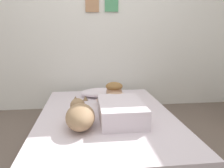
{
  "coord_description": "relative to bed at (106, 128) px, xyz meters",
  "views": [
    {
      "loc": [
        -0.26,
        -1.81,
        1.12
      ],
      "look_at": [
        0.05,
        0.74,
        0.56
      ],
      "focal_mm": 35.94,
      "sensor_mm": 36.0,
      "label": 1
    }
  ],
  "objects": [
    {
      "name": "coffee_cup",
      "position": [
        0.13,
        0.43,
        0.2
      ],
      "size": [
        0.12,
        0.09,
        0.07
      ],
      "color": "white",
      "rests_on": "bed"
    },
    {
      "name": "bed",
      "position": [
        0.0,
        0.0,
        0.0
      ],
      "size": [
        1.42,
        2.09,
        0.31
      ],
      "color": "gray",
      "rests_on": "ground"
    },
    {
      "name": "dog",
      "position": [
        -0.27,
        -0.29,
        0.26
      ],
      "size": [
        0.26,
        0.57,
        0.21
      ],
      "color": "#9E7A56",
      "rests_on": "bed"
    },
    {
      "name": "back_wall",
      "position": [
        0.05,
        1.24,
        1.1
      ],
      "size": [
        4.22,
        0.12,
        2.5
      ],
      "color": "silver",
      "rests_on": "ground"
    },
    {
      "name": "pillow",
      "position": [
        -0.01,
        0.68,
        0.21
      ],
      "size": [
        0.52,
        0.32,
        0.11
      ],
      "primitive_type": "ellipsoid",
      "color": "silver",
      "rests_on": "bed"
    },
    {
      "name": "ground_plane",
      "position": [
        0.05,
        -0.42,
        -0.15
      ],
      "size": [
        12.43,
        12.43,
        0.0
      ],
      "primitive_type": "plane",
      "color": "#66564C"
    },
    {
      "name": "person_lying",
      "position": [
        0.13,
        -0.04,
        0.26
      ],
      "size": [
        0.43,
        0.92,
        0.27
      ],
      "color": "silver",
      "rests_on": "bed"
    },
    {
      "name": "cell_phone",
      "position": [
        -0.26,
        -0.17,
        0.16
      ],
      "size": [
        0.07,
        0.14,
        0.01
      ],
      "primitive_type": "cube",
      "color": "black",
      "rests_on": "bed"
    }
  ]
}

